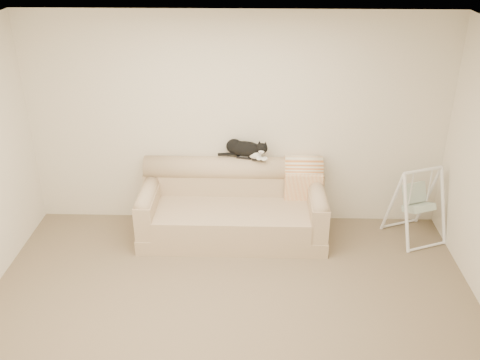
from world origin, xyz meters
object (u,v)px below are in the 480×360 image
(remote_a, at_px, (244,157))
(baby_swing, at_px, (417,203))
(sofa, at_px, (233,208))
(remote_b, at_px, (259,159))
(tuxedo_cat, at_px, (246,149))

(remote_a, distance_m, baby_swing, 2.12)
(sofa, xyz_separation_m, remote_b, (0.31, 0.20, 0.56))
(sofa, bearing_deg, tuxedo_cat, 60.86)
(sofa, relative_size, remote_a, 11.83)
(sofa, distance_m, remote_b, 0.66)
(sofa, distance_m, remote_a, 0.62)
(sofa, relative_size, baby_swing, 2.41)
(tuxedo_cat, relative_size, baby_swing, 0.67)
(remote_b, bearing_deg, sofa, -147.33)
(remote_b, height_order, baby_swing, remote_b)
(sofa, distance_m, tuxedo_cat, 0.72)
(baby_swing, bearing_deg, tuxedo_cat, 172.52)
(sofa, bearing_deg, baby_swing, -0.21)
(sofa, xyz_separation_m, remote_a, (0.13, 0.24, 0.56))
(remote_a, xyz_separation_m, remote_b, (0.18, -0.05, -0.00))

